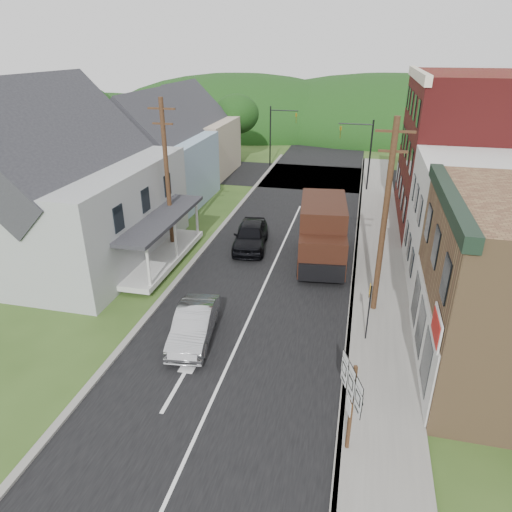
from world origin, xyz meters
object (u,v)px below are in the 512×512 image
Objects in this scene: route_sign_cluster at (351,397)px; warning_sign at (369,303)px; dark_sedan at (251,235)px; silver_sedan at (194,325)px; delivery_van at (322,233)px.

route_sign_cluster is 6.12m from warning_sign.
dark_sedan is at bearing 133.51° from warning_sign.
route_sign_cluster reaches higher than warning_sign.
delivery_van is (4.47, 9.10, 1.06)m from silver_sedan.
warning_sign is at bearing 4.33° from silver_sedan.
warning_sign is (0.49, 6.10, -0.31)m from route_sign_cluster.
dark_sedan is 4.68m from delivery_van.
delivery_van is (4.47, -0.98, 0.96)m from dark_sedan.
silver_sedan is 1.60× the size of warning_sign.
warning_sign is at bearing -57.39° from dark_sedan.
silver_sedan is 10.19m from delivery_van.
silver_sedan is 0.67× the size of delivery_van.
delivery_van reaches higher than route_sign_cluster.
silver_sedan is at bearing -164.24° from warning_sign.
route_sign_cluster is at bearing -86.95° from delivery_van.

